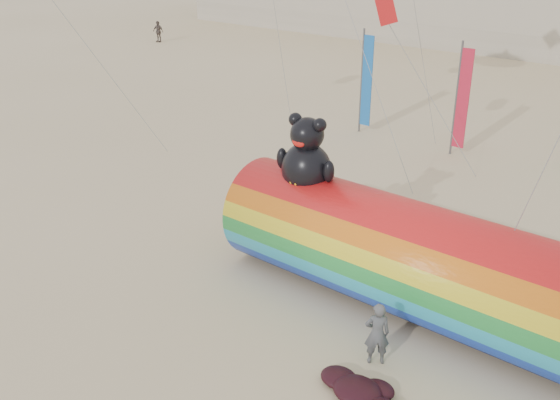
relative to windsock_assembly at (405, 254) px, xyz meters
The scene contains 5 objects.
ground 5.13m from the windsock_assembly, 153.49° to the right, with size 160.00×160.00×0.00m, color #CCB58C.
windsock_assembly is the anchor object (origin of this frame).
kite_handler 2.78m from the windsock_assembly, 74.06° to the right, with size 0.61×0.40×1.67m, color #4C4F53.
fabric_bundle 4.35m from the windsock_assembly, 71.59° to the right, with size 2.62×1.35×0.41m.
festival_banners 14.28m from the windsock_assembly, 108.44° to the left, with size 10.37×2.46×5.20m.
Camera 1 is at (11.12, -11.40, 9.82)m, focal length 40.00 mm.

